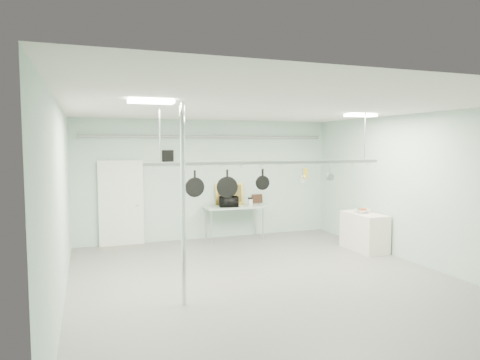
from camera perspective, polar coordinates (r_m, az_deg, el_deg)
name	(u,v)px	position (r m, az deg, el deg)	size (l,w,h in m)	color
floor	(267,282)	(8.17, 3.65, -13.37)	(8.00, 8.00, 0.00)	gray
ceiling	(268,108)	(7.80, 3.78, 9.52)	(7.00, 8.00, 0.02)	silver
back_wall	(209,180)	(11.58, -4.22, 0.06)	(7.00, 0.02, 3.20)	#AED1BE
right_wall	(420,189)	(9.76, 22.85, -1.16)	(0.02, 8.00, 3.20)	#AED1BE
door	(121,204)	(11.19, -15.56, -3.10)	(1.10, 0.10, 2.20)	silver
wall_vent	(168,156)	(11.27, -9.61, 3.19)	(0.30, 0.04, 0.30)	black
conduit_pipe	(209,137)	(11.45, -4.13, 5.77)	(0.07, 0.07, 6.60)	gray
chrome_pole	(183,205)	(6.74, -7.59, -3.31)	(0.08, 0.08, 3.20)	silver
prep_table	(234,209)	(11.47, -0.77, -3.83)	(1.60, 0.70, 0.91)	#9AB5A2
side_cabinet	(364,232)	(10.78, 16.23, -6.64)	(0.60, 1.20, 0.90)	white
pot_rack	(271,161)	(8.13, 4.18, 2.54)	(4.80, 0.06, 1.00)	#B7B7BC
light_panel_left	(151,102)	(6.42, -11.79, 10.20)	(0.65, 0.30, 0.05)	white
light_panel_right	(361,115)	(9.51, 15.78, 8.30)	(0.65, 0.30, 0.05)	white
microwave	(229,202)	(11.29, -1.51, -2.90)	(0.49, 0.33, 0.27)	black
coffee_canister	(250,202)	(11.44, 1.38, -3.02)	(0.12, 0.12, 0.19)	silver
painting_large	(229,194)	(11.69, -1.42, -1.88)	(0.78, 0.05, 0.58)	gold
painting_small	(257,199)	(12.00, 2.31, -2.51)	(0.30, 0.04, 0.25)	black
fruit_bowl	(362,211)	(10.74, 15.98, -4.01)	(0.35, 0.35, 0.09)	silver
skillet_left	(195,184)	(7.67, -6.04, -0.48)	(0.35, 0.06, 0.48)	black
skillet_mid	(227,184)	(7.84, -1.72, -0.52)	(0.39, 0.06, 0.53)	black
skillet_right	(263,179)	(8.08, 3.03, 0.18)	(0.27, 0.06, 0.37)	black
whisk	(303,177)	(8.45, 8.36, 0.44)	(0.16, 0.16, 0.34)	#BAB9BE
grater	(305,174)	(8.47, 8.70, 0.84)	(0.09, 0.02, 0.23)	yellow
saucepan	(330,174)	(8.75, 11.89, 0.84)	(0.14, 0.08, 0.25)	silver
fruit_cluster	(362,209)	(10.73, 15.99, -3.80)	(0.24, 0.24, 0.09)	#B41910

